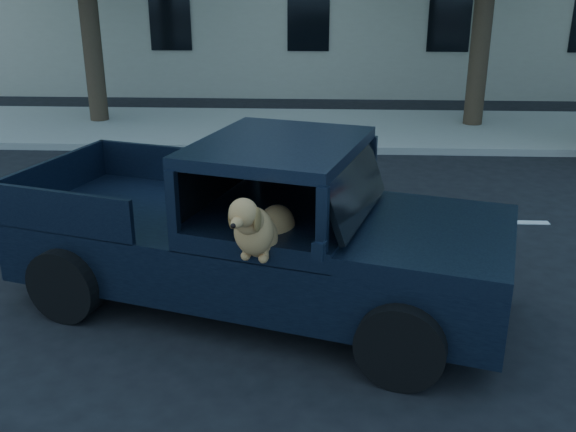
# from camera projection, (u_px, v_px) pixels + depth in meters

# --- Properties ---
(ground) EXTENTS (120.00, 120.00, 0.00)m
(ground) POSITION_uv_depth(u_px,v_px,m) (182.00, 335.00, 6.55)
(ground) COLOR black
(ground) RESTS_ON ground
(far_sidewalk) EXTENTS (60.00, 4.00, 0.15)m
(far_sidewalk) POSITION_uv_depth(u_px,v_px,m) (261.00, 128.00, 15.13)
(far_sidewalk) COLOR gray
(far_sidewalk) RESTS_ON ground
(lane_stripes) EXTENTS (21.60, 0.14, 0.01)m
(lane_stripes) POSITION_uv_depth(u_px,v_px,m) (360.00, 219.00, 9.64)
(lane_stripes) COLOR silver
(lane_stripes) RESTS_ON ground
(pickup_truck) EXTENTS (5.60, 3.47, 1.88)m
(pickup_truck) POSITION_uv_depth(u_px,v_px,m) (250.00, 250.00, 7.00)
(pickup_truck) COLOR black
(pickup_truck) RESTS_ON ground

